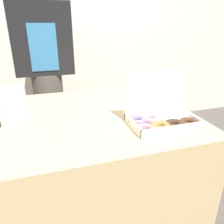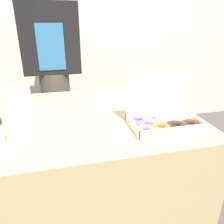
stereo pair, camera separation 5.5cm
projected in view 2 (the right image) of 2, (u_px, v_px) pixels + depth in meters
ground_plane at (97, 213)px, 1.47m from camera, size 14.00×14.00×0.00m
wall_back at (70, 11)px, 2.23m from camera, size 10.00×0.05×2.60m
table at (96, 168)px, 1.33m from camera, size 1.06×0.90×0.73m
donut_box at (161, 119)px, 1.03m from camera, size 0.34×0.22×0.25m
napkin_holder at (19, 97)px, 1.23m from camera, size 0.12×0.06×0.14m
person_customer at (53, 66)px, 1.78m from camera, size 0.44×0.24×1.57m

